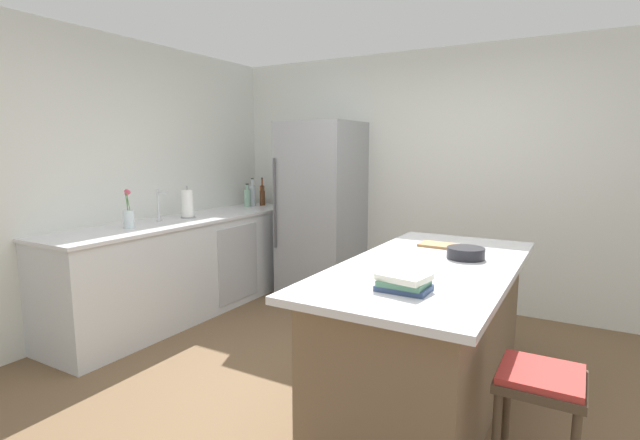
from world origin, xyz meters
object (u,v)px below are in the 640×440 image
object	(u,v)px
paper_towel_roll	(187,204)
vinegar_bottle	(262,194)
bar_stool	(540,396)
flower_vase	(129,216)
mixing_bowl	(466,253)
refrigerator	(322,210)
soda_bottle	(253,195)
sink_faucet	(159,205)
kitchen_island	(428,334)
cutting_board	(444,246)
gin_bottle	(247,197)
syrup_bottle	(262,198)
cookbook_stack	(404,282)

from	to	relation	value
paper_towel_roll	vinegar_bottle	xyz separation A→B (m)	(-0.06, 1.28, -0.01)
bar_stool	vinegar_bottle	xyz separation A→B (m)	(-3.31, 2.41, 0.54)
vinegar_bottle	flower_vase	bearing A→B (deg)	-87.75
mixing_bowl	refrigerator	bearing A→B (deg)	142.82
soda_bottle	flower_vase	bearing A→B (deg)	-87.24
refrigerator	sink_faucet	xyz separation A→B (m)	(-0.91, -1.42, 0.15)
refrigerator	sink_faucet	size ratio (longest dim) A/B	6.30
sink_faucet	paper_towel_roll	bearing A→B (deg)	83.72
kitchen_island	refrigerator	xyz separation A→B (m)	(-1.70, 1.66, 0.48)
sink_faucet	soda_bottle	distance (m)	1.42
vinegar_bottle	mixing_bowl	world-z (taller)	vinegar_bottle
kitchen_island	bar_stool	size ratio (longest dim) A/B	3.19
kitchen_island	bar_stool	bearing A→B (deg)	-40.22
bar_stool	cutting_board	size ratio (longest dim) A/B	1.85
refrigerator	vinegar_bottle	size ratio (longest dim) A/B	5.85
flower_vase	gin_bottle	bearing A→B (deg)	92.89
syrup_bottle	soda_bottle	xyz separation A→B (m)	(-0.08, -0.09, 0.04)
sink_faucet	syrup_bottle	xyz separation A→B (m)	(0.05, 1.50, -0.06)
vinegar_bottle	cookbook_stack	xyz separation A→B (m)	(2.68, -2.43, -0.11)
bar_stool	mixing_bowl	size ratio (longest dim) A/B	2.72
kitchen_island	cookbook_stack	size ratio (longest dim) A/B	7.98
kitchen_island	flower_vase	distance (m)	2.62
soda_bottle	vinegar_bottle	bearing A→B (deg)	87.15
refrigerator	mixing_bowl	size ratio (longest dim) A/B	8.04
bar_stool	flower_vase	distance (m)	3.31
kitchen_island	vinegar_bottle	bearing A→B (deg)	145.22
paper_towel_roll	vinegar_bottle	size ratio (longest dim) A/B	0.97
soda_bottle	cutting_board	bearing A→B (deg)	-23.36
kitchen_island	soda_bottle	xyz separation A→B (m)	(-2.64, 1.65, 0.61)
cookbook_stack	kitchen_island	bearing A→B (deg)	94.78
kitchen_island	gin_bottle	world-z (taller)	gin_bottle
paper_towel_roll	bar_stool	bearing A→B (deg)	-19.04
syrup_bottle	mixing_bowl	world-z (taller)	syrup_bottle
sink_faucet	flower_vase	bearing A→B (deg)	-81.55
refrigerator	gin_bottle	bearing A→B (deg)	-173.57
kitchen_island	paper_towel_roll	bearing A→B (deg)	167.98
vinegar_bottle	soda_bottle	distance (m)	0.18
flower_vase	bar_stool	bearing A→B (deg)	-7.57
soda_bottle	cutting_board	world-z (taller)	soda_bottle
paper_towel_roll	cookbook_stack	bearing A→B (deg)	-23.64
flower_vase	cookbook_stack	distance (m)	2.65
soda_bottle	gin_bottle	distance (m)	0.10
syrup_bottle	mixing_bowl	xyz separation A→B (m)	(2.72, -1.49, -0.08)
syrup_bottle	mixing_bowl	distance (m)	3.10
cutting_board	soda_bottle	bearing A→B (deg)	156.64
soda_bottle	gin_bottle	bearing A→B (deg)	-89.48
paper_towel_roll	cookbook_stack	world-z (taller)	paper_towel_roll
paper_towel_roll	mixing_bowl	size ratio (longest dim) A/B	1.33
mixing_bowl	cutting_board	size ratio (longest dim) A/B	0.68
bar_stool	paper_towel_roll	xyz separation A→B (m)	(-3.26, 1.12, 0.55)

